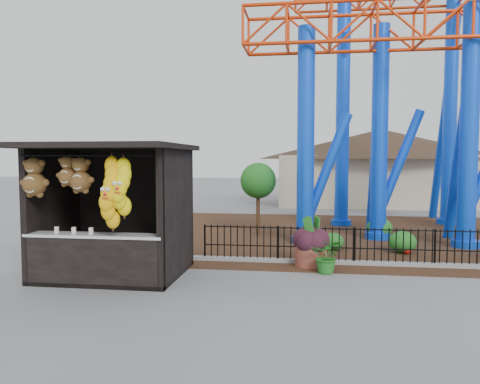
# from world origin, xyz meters

# --- Properties ---
(ground) EXTENTS (120.00, 120.00, 0.00)m
(ground) POSITION_xyz_m (0.00, 0.00, 0.00)
(ground) COLOR slate
(ground) RESTS_ON ground
(mulch_bed) EXTENTS (18.00, 12.00, 0.02)m
(mulch_bed) POSITION_xyz_m (4.00, 8.00, 0.01)
(mulch_bed) COLOR #331E11
(mulch_bed) RESTS_ON ground
(curb) EXTENTS (18.00, 0.18, 0.12)m
(curb) POSITION_xyz_m (4.00, 3.00, 0.06)
(curb) COLOR gray
(curb) RESTS_ON ground
(prize_booth) EXTENTS (3.50, 3.40, 3.12)m
(prize_booth) POSITION_xyz_m (-3.02, 0.89, 1.54)
(prize_booth) COLOR black
(prize_booth) RESTS_ON ground
(picket_fence) EXTENTS (12.20, 0.06, 1.00)m
(picket_fence) POSITION_xyz_m (4.90, 3.00, 0.50)
(picket_fence) COLOR black
(picket_fence) RESTS_ON ground
(roller_coaster) EXTENTS (11.00, 6.37, 10.82)m
(roller_coaster) POSITION_xyz_m (5.12, 8.23, 6.44)
(roller_coaster) COLOR blue
(roller_coaster) RESTS_ON ground
(terracotta_planter) EXTENTS (0.98, 0.98, 0.57)m
(terracotta_planter) POSITION_xyz_m (1.67, 2.70, 0.29)
(terracotta_planter) COLOR #984737
(terracotta_planter) RESTS_ON ground
(planter_foliage) EXTENTS (0.70, 0.70, 0.64)m
(planter_foliage) POSITION_xyz_m (1.67, 2.70, 0.89)
(planter_foliage) COLOR black
(planter_foliage) RESTS_ON terracotta_planter
(potted_plant) EXTENTS (0.88, 0.80, 0.84)m
(potted_plant) POSITION_xyz_m (2.06, 2.01, 0.42)
(potted_plant) COLOR #1C5218
(potted_plant) RESTS_ON ground
(landscaping) EXTENTS (8.24, 4.43, 0.71)m
(landscaping) POSITION_xyz_m (4.76, 5.83, 0.31)
(landscaping) COLOR #1D5F1B
(landscaping) RESTS_ON mulch_bed
(pavilion) EXTENTS (15.00, 15.00, 4.80)m
(pavilion) POSITION_xyz_m (6.00, 20.00, 3.07)
(pavilion) COLOR #BFAD8C
(pavilion) RESTS_ON ground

